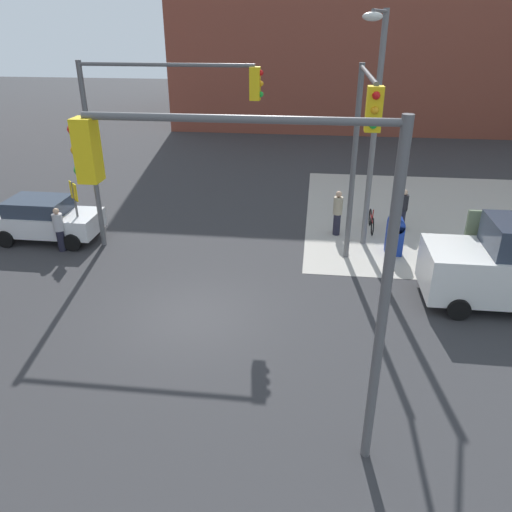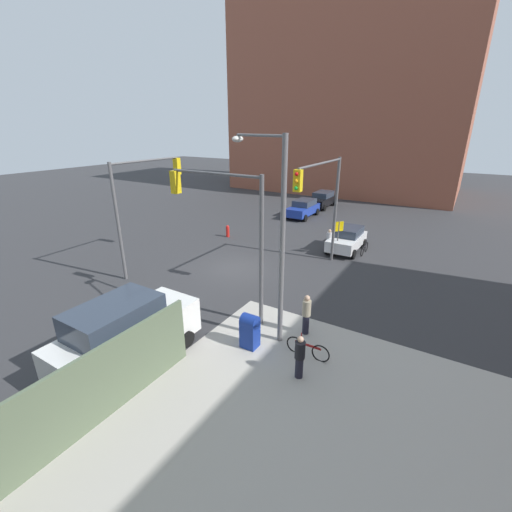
% 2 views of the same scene
% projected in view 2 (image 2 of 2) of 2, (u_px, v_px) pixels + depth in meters
% --- Properties ---
extents(ground_plane, '(120.00, 120.00, 0.00)m').
position_uv_depth(ground_plane, '(236.00, 269.00, 20.99)').
color(ground_plane, '#333335').
extents(sidewalk_corner, '(12.00, 12.00, 0.01)m').
position_uv_depth(sidewalk_corner, '(318.00, 444.00, 9.43)').
color(sidewalk_corner, '#ADA89E').
rests_on(sidewalk_corner, ground).
extents(building_brick_west, '(16.00, 28.00, 22.30)m').
position_uv_depth(building_brick_west, '(352.00, 101.00, 44.25)').
color(building_brick_west, '#93513D').
rests_on(building_brick_west, ground).
extents(traffic_signal_nw_corner, '(6.09, 0.36, 6.50)m').
position_uv_depth(traffic_signal_nw_corner, '(323.00, 194.00, 18.84)').
color(traffic_signal_nw_corner, '#59595B').
rests_on(traffic_signal_nw_corner, ground).
extents(traffic_signal_se_corner, '(5.16, 0.36, 6.50)m').
position_uv_depth(traffic_signal_se_corner, '(144.00, 193.00, 19.52)').
color(traffic_signal_se_corner, '#59595B').
rests_on(traffic_signal_se_corner, ground).
extents(traffic_signal_ne_corner, '(0.36, 4.86, 6.50)m').
position_uv_depth(traffic_signal_ne_corner, '(224.00, 217.00, 14.47)').
color(traffic_signal_ne_corner, '#59595B').
rests_on(traffic_signal_ne_corner, ground).
extents(street_lamp_corner, '(0.99, 2.60, 8.00)m').
position_uv_depth(street_lamp_corner, '(275.00, 228.00, 12.59)').
color(street_lamp_corner, slate).
rests_on(street_lamp_corner, ground).
extents(warning_sign_two_way, '(0.48, 0.48, 2.40)m').
position_uv_depth(warning_sign_two_way, '(338.00, 232.00, 22.50)').
color(warning_sign_two_way, '#4C4C4C').
rests_on(warning_sign_two_way, ground).
extents(mailbox_blue, '(0.56, 0.64, 1.43)m').
position_uv_depth(mailbox_blue, '(250.00, 330.00, 13.34)').
color(mailbox_blue, navy).
rests_on(mailbox_blue, ground).
extents(fire_hydrant, '(0.26, 0.26, 0.94)m').
position_uv_depth(fire_hydrant, '(228.00, 231.00, 26.85)').
color(fire_hydrant, red).
rests_on(fire_hydrant, ground).
extents(sedan_blue, '(4.22, 2.02, 1.62)m').
position_uv_depth(sedan_blue, '(303.00, 208.00, 32.64)').
color(sedan_blue, '#1E389E').
rests_on(sedan_blue, ground).
extents(sedan_black, '(4.46, 2.02, 1.62)m').
position_uv_depth(sedan_black, '(322.00, 199.00, 36.58)').
color(sedan_black, black).
rests_on(sedan_black, ground).
extents(coupe_white, '(3.82, 2.02, 1.62)m').
position_uv_depth(coupe_white, '(347.00, 239.00, 23.78)').
color(coupe_white, white).
rests_on(coupe_white, ground).
extents(van_white_delivery, '(5.40, 2.32, 2.62)m').
position_uv_depth(van_white_delivery, '(126.00, 334.00, 12.17)').
color(van_white_delivery, white).
rests_on(van_white_delivery, ground).
extents(pedestrian_crossing, '(0.36, 0.36, 1.65)m').
position_uv_depth(pedestrian_crossing, '(300.00, 356.00, 11.66)').
color(pedestrian_crossing, black).
rests_on(pedestrian_crossing, ground).
extents(pedestrian_waiting, '(0.36, 0.36, 1.79)m').
position_uv_depth(pedestrian_waiting, '(306.00, 314.00, 14.14)').
color(pedestrian_waiting, '#9E937A').
rests_on(pedestrian_waiting, ground).
extents(pedestrian_walking_north, '(0.36, 0.36, 1.64)m').
position_uv_depth(pedestrian_walking_north, '(329.00, 240.00, 23.45)').
color(pedestrian_walking_north, '#B2B2B7').
rests_on(pedestrian_walking_north, ground).
extents(bicycle_leaning_on_fence, '(0.05, 1.75, 0.97)m').
position_uv_depth(bicycle_leaning_on_fence, '(308.00, 349.00, 12.89)').
color(bicycle_leaning_on_fence, black).
rests_on(bicycle_leaning_on_fence, ground).
extents(bicycle_at_crosswalk, '(1.75, 0.05, 0.97)m').
position_uv_depth(bicycle_at_crosswalk, '(364.00, 249.00, 23.35)').
color(bicycle_at_crosswalk, black).
rests_on(bicycle_at_crosswalk, ground).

